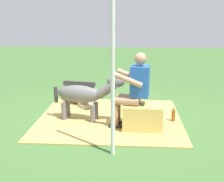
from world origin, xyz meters
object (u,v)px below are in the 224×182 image
at_px(hay_bale, 142,116).
at_px(pony_standing, 84,94).
at_px(pony_lying, 77,95).
at_px(person_seated, 133,88).
at_px(tent_pole_left, 113,67).
at_px(soda_bottle, 173,115).

distance_m(hay_bale, pony_standing, 1.14).
bearing_deg(pony_lying, pony_standing, 107.88).
bearing_deg(person_seated, tent_pole_left, 74.31).
height_order(pony_lying, tent_pole_left, tent_pole_left).
relative_size(hay_bale, person_seated, 0.51).
bearing_deg(tent_pole_left, soda_bottle, -127.82).
height_order(soda_bottle, tent_pole_left, tent_pole_left).
height_order(pony_standing, soda_bottle, pony_standing).
distance_m(pony_standing, tent_pole_left, 1.62).
xyz_separation_m(person_seated, soda_bottle, (-0.74, -0.32, -0.58)).
bearing_deg(pony_standing, soda_bottle, -179.41).
height_order(pony_lying, soda_bottle, pony_lying).
bearing_deg(tent_pole_left, person_seated, -105.69).
relative_size(person_seated, tent_pole_left, 0.53).
height_order(hay_bale, pony_standing, pony_standing).
distance_m(soda_bottle, tent_pole_left, 2.01).
relative_size(hay_bale, tent_pole_left, 0.27).
height_order(person_seated, soda_bottle, person_seated).
bearing_deg(pony_lying, soda_bottle, 151.71).
xyz_separation_m(hay_bale, pony_lying, (1.40, -1.40, -0.03)).
distance_m(person_seated, tent_pole_left, 1.17).
bearing_deg(hay_bale, soda_bottle, -150.18).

